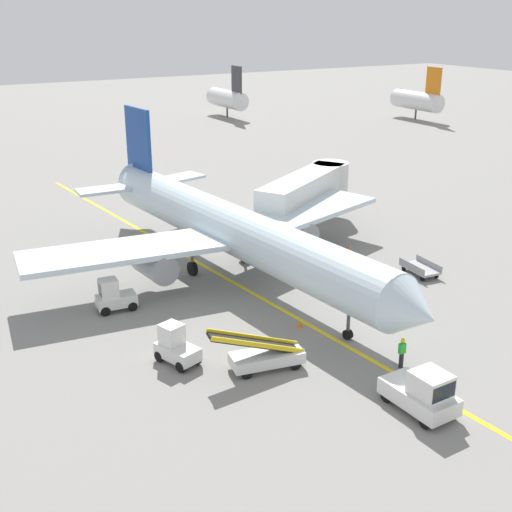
% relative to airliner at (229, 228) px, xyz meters
% --- Properties ---
extents(ground_plane, '(300.00, 300.00, 0.00)m').
position_rel_airliner_xyz_m(ground_plane, '(1.61, -12.23, -3.42)').
color(ground_plane, gray).
extents(taxi_line_yellow, '(7.88, 79.67, 0.01)m').
position_rel_airliner_xyz_m(taxi_line_yellow, '(0.05, -7.23, -3.41)').
color(taxi_line_yellow, yellow).
rests_on(taxi_line_yellow, ground).
extents(airliner, '(28.48, 35.34, 10.10)m').
position_rel_airliner_xyz_m(airliner, '(0.00, 0.00, 0.00)').
color(airliner, silver).
rests_on(airliner, ground).
extents(jet_bridge, '(12.29, 8.75, 4.85)m').
position_rel_airliner_xyz_m(jet_bridge, '(10.75, 5.90, 0.12)').
color(jet_bridge, silver).
rests_on(jet_bridge, ground).
extents(pushback_tug, '(2.02, 3.66, 2.20)m').
position_rel_airliner_xyz_m(pushback_tug, '(-0.37, -19.50, -2.42)').
color(pushback_tug, silver).
rests_on(pushback_tug, ground).
extents(baggage_tug_near_wing, '(2.51, 1.53, 2.10)m').
position_rel_airliner_xyz_m(baggage_tug_near_wing, '(-9.01, -1.66, -2.49)').
color(baggage_tug_near_wing, silver).
rests_on(baggage_tug_near_wing, ground).
extents(baggage_tug_by_cargo_door, '(1.98, 2.69, 2.10)m').
position_rel_airliner_xyz_m(baggage_tug_by_cargo_door, '(-8.32, -9.52, -2.49)').
color(baggage_tug_by_cargo_door, silver).
rests_on(baggage_tug_by_cargo_door, ground).
extents(belt_loader_forward_hold, '(5.15, 2.16, 2.59)m').
position_rel_airliner_xyz_m(belt_loader_forward_hold, '(-4.62, -12.46, -2.64)').
color(belt_loader_forward_hold, silver).
rests_on(belt_loader_forward_hold, ground).
extents(baggage_cart_loaded, '(1.81, 3.82, 0.94)m').
position_rel_airliner_xyz_m(baggage_cart_loaded, '(11.53, -6.73, -2.95)').
color(baggage_cart_loaded, '#A5A5A8').
rests_on(baggage_cart_loaded, ground).
extents(ground_crew_marshaller, '(0.36, 0.24, 1.70)m').
position_rel_airliner_xyz_m(ground_crew_marshaller, '(7.05, -7.69, -2.51)').
color(ground_crew_marshaller, '#26262D').
rests_on(ground_crew_marshaller, ground).
extents(ground_crew_wing_walker, '(0.36, 0.24, 1.70)m').
position_rel_airliner_xyz_m(ground_crew_wing_walker, '(1.55, -15.96, -2.51)').
color(ground_crew_wing_walker, '#26262D').
rests_on(ground_crew_wing_walker, ground).
extents(safety_cone_nose_left, '(0.36, 0.36, 0.44)m').
position_rel_airliner_xyz_m(safety_cone_nose_left, '(-0.39, -9.40, -3.20)').
color(safety_cone_nose_left, orange).
rests_on(safety_cone_nose_left, ground).
extents(safety_cone_nose_right, '(0.36, 0.36, 0.44)m').
position_rel_airliner_xyz_m(safety_cone_nose_right, '(10.32, -0.18, -3.20)').
color(safety_cone_nose_right, orange).
rests_on(safety_cone_nose_right, ground).
extents(distant_aircraft_mid_right, '(3.00, 10.10, 8.80)m').
position_rel_airliner_xyz_m(distant_aircraft_mid_right, '(33.92, 64.43, -0.20)').
color(distant_aircraft_mid_right, silver).
rests_on(distant_aircraft_mid_right, ground).
extents(distant_aircraft_far_right, '(3.00, 10.10, 8.80)m').
position_rel_airliner_xyz_m(distant_aircraft_far_right, '(60.29, 46.13, -0.20)').
color(distant_aircraft_far_right, silver).
rests_on(distant_aircraft_far_right, ground).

